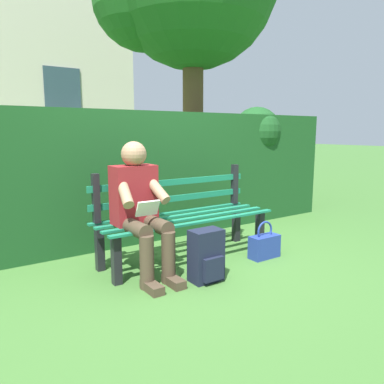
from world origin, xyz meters
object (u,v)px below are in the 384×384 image
object	(u,v)px
person_seated	(140,206)
handbag	(264,246)
backpack	(206,256)
park_bench	(182,216)

from	to	relation	value
person_seated	handbag	size ratio (longest dim) A/B	3.10
backpack	park_bench	bearing A→B (deg)	-104.48
park_bench	handbag	world-z (taller)	park_bench
park_bench	handbag	bearing A→B (deg)	144.09
person_seated	handbag	world-z (taller)	person_seated
backpack	handbag	bearing A→B (deg)	-170.57
park_bench	backpack	size ratio (longest dim) A/B	4.04
park_bench	backpack	bearing A→B (deg)	75.52
park_bench	backpack	xyz separation A→B (m)	(0.16, 0.62, -0.21)
person_seated	backpack	distance (m)	0.71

